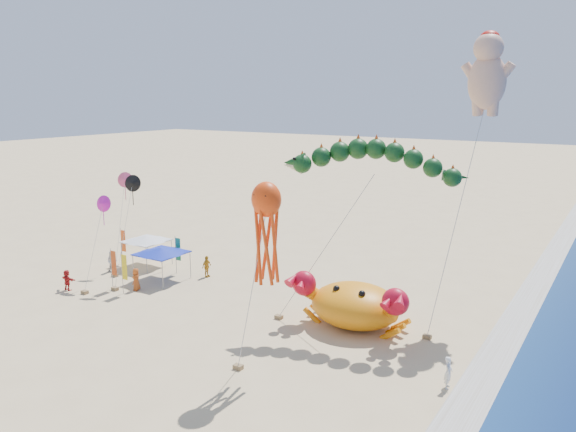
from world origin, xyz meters
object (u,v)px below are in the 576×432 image
(octopus_kite, at_px, (266,225))
(canopy_white, at_px, (146,239))
(dragon_kite, at_px, (372,166))
(canopy_blue, at_px, (161,251))
(cherub_kite, at_px, (487,71))
(crab_inflatable, at_px, (355,304))

(octopus_kite, distance_m, canopy_white, 22.51)
(dragon_kite, xyz_separation_m, octopus_kite, (-1.92, -8.81, -2.29))
(canopy_blue, bearing_deg, cherub_kite, 19.42)
(crab_inflatable, xyz_separation_m, dragon_kite, (0.42, 1.15, 8.71))
(canopy_blue, height_order, canopy_white, same)
(crab_inflatable, xyz_separation_m, canopy_blue, (-16.98, 0.28, 0.92))
(crab_inflatable, bearing_deg, canopy_white, 173.41)
(octopus_kite, distance_m, canopy_blue, 18.25)
(dragon_kite, distance_m, canopy_white, 22.70)
(dragon_kite, relative_size, octopus_kite, 1.12)
(dragon_kite, xyz_separation_m, canopy_white, (-21.29, 1.26, -7.79))
(crab_inflatable, relative_size, octopus_kite, 0.77)
(dragon_kite, distance_m, cherub_kite, 10.26)
(canopy_blue, relative_size, canopy_white, 1.05)
(cherub_kite, bearing_deg, canopy_white, -167.67)
(dragon_kite, height_order, cherub_kite, cherub_kite)
(canopy_blue, bearing_deg, canopy_white, 151.24)
(canopy_white, bearing_deg, dragon_kite, -3.39)
(dragon_kite, distance_m, canopy_blue, 19.09)
(cherub_kite, relative_size, octopus_kite, 1.82)
(cherub_kite, bearing_deg, octopus_kite, -113.21)
(dragon_kite, xyz_separation_m, cherub_kite, (4.85, 6.97, 5.75))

